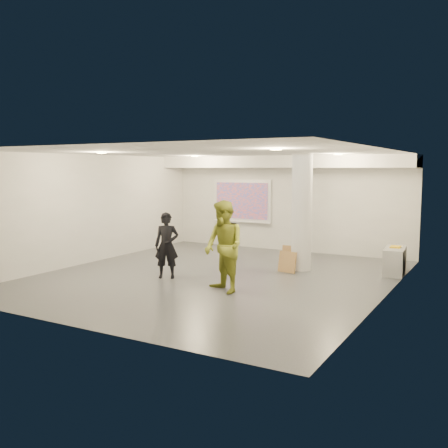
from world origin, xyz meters
The scene contains 20 objects.
floor centered at (0.00, 0.00, 0.00)m, with size 8.00×9.00×0.01m, color #3B3D43.
ceiling centered at (0.00, 0.00, 3.00)m, with size 8.00×9.00×0.01m, color silver.
wall_back centered at (0.00, 4.50, 1.50)m, with size 8.00×0.01×3.00m, color beige.
wall_front centered at (0.00, -4.50, 1.50)m, with size 8.00×0.01×3.00m, color beige.
wall_left centered at (-4.00, 0.00, 1.50)m, with size 0.01×9.00×3.00m, color beige.
wall_right centered at (4.00, 0.00, 1.50)m, with size 0.01×9.00×3.00m, color beige.
soffit_band centered at (0.00, 3.95, 2.82)m, with size 8.00×1.10×0.36m, color white.
downlight_nw centered at (-2.20, 2.50, 2.98)m, with size 0.22×0.22×0.02m, color #FFE98C.
downlight_ne centered at (2.20, 2.50, 2.98)m, with size 0.22×0.22×0.02m, color #FFE98C.
downlight_sw centered at (-2.20, -1.50, 2.98)m, with size 0.22×0.22×0.02m, color #FFE98C.
downlight_se centered at (2.20, -1.50, 2.98)m, with size 0.22×0.22×0.02m, color #FFE98C.
column centered at (1.50, 1.80, 1.50)m, with size 0.52×0.52×3.00m, color silver.
projection_screen centered at (-1.60, 4.45, 1.53)m, with size 2.10×0.13×1.42m.
credenza centered at (3.72, 2.47, 0.33)m, with size 0.47×1.12×0.65m, color gray.
papers_stack centered at (3.75, 2.69, 0.66)m, with size 0.23×0.30×0.02m, color white.
postit_pad centered at (3.72, 2.55, 0.67)m, with size 0.24×0.33×0.03m, color yellow.
cardboard_back centered at (1.33, 1.65, 0.32)m, with size 0.58×0.05×0.63m, color #9B7342.
cardboard_front centered at (1.33, 1.30, 0.27)m, with size 0.49×0.05×0.54m, color #9B7342.
woman centered at (-0.95, -0.70, 0.79)m, with size 0.58×0.38×1.58m, color black.
man centered at (0.92, -1.24, 0.98)m, with size 0.95×0.74×1.96m, color olive.
Camera 1 is at (6.03, -10.28, 2.63)m, focal length 40.00 mm.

